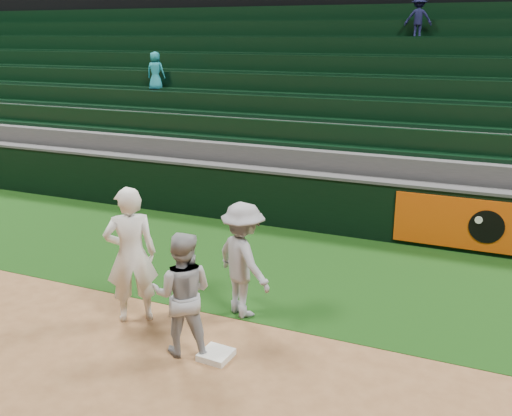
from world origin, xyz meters
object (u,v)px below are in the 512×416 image
(first_baseman, at_px, (131,255))
(baserunner, at_px, (183,294))
(first_base, at_px, (216,355))
(base_coach, at_px, (243,260))

(first_baseman, bearing_deg, baserunner, 118.31)
(first_base, relative_size, base_coach, 0.22)
(first_base, height_order, first_baseman, first_baseman)
(baserunner, bearing_deg, first_base, 163.68)
(baserunner, height_order, base_coach, base_coach)
(first_base, distance_m, first_baseman, 1.93)
(first_baseman, height_order, baserunner, first_baseman)
(first_base, xyz_separation_m, base_coach, (-0.17, 1.25, 0.83))
(first_base, height_order, base_coach, base_coach)
(first_base, bearing_deg, first_baseman, 162.98)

